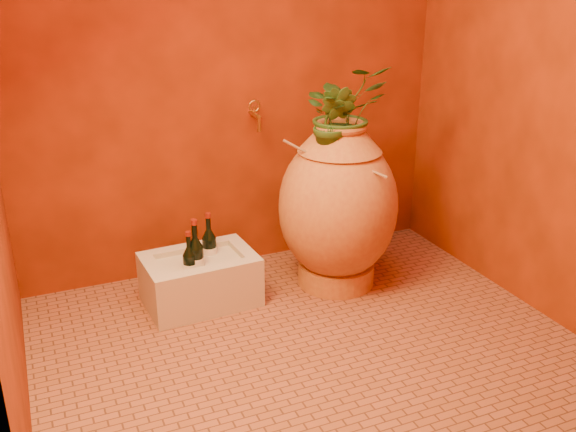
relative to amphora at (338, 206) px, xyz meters
name	(u,v)px	position (x,y,z in m)	size (l,w,h in m)	color
floor	(306,342)	(-0.42, -0.50, -0.47)	(2.50, 2.50, 0.00)	brown
wall_back	(231,52)	(-0.42, 0.50, 0.78)	(2.50, 0.02, 2.50)	#561C04
wall_right	(543,64)	(0.83, -0.50, 0.78)	(0.02, 2.00, 2.50)	#561C04
amphora	(338,206)	(0.00, 0.00, 0.00)	(0.72, 0.72, 0.94)	#B57A33
stone_basin	(200,280)	(-0.77, 0.08, -0.34)	(0.60, 0.42, 0.27)	#BCB29C
wine_bottle_a	(190,266)	(-0.84, 0.02, -0.21)	(0.07, 0.07, 0.30)	black
wine_bottle_b	(196,260)	(-0.80, 0.04, -0.19)	(0.09, 0.09, 0.35)	black
wine_bottle_c	(210,249)	(-0.69, 0.16, -0.20)	(0.08, 0.08, 0.33)	black
wall_tap	(255,114)	(-0.32, 0.42, 0.45)	(0.07, 0.15, 0.16)	#A27125
plant_main	(343,112)	(0.02, 0.02, 0.51)	(0.44, 0.38, 0.49)	#264B1A
plant_side	(334,124)	(-0.07, -0.06, 0.48)	(0.22, 0.18, 0.40)	#264B1A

